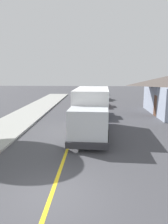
% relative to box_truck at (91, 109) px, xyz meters
% --- Properties ---
extents(ground_plane, '(120.00, 120.00, 0.00)m').
position_rel_box_truck_xyz_m(ground_plane, '(-1.33, -7.96, -1.77)').
color(ground_plane, '#424247').
extents(centre_line_yellow, '(0.16, 56.00, 0.01)m').
position_rel_box_truck_xyz_m(centre_line_yellow, '(-1.33, 2.04, -1.76)').
color(centre_line_yellow, gold).
rests_on(centre_line_yellow, ground).
extents(box_truck, '(2.74, 7.29, 3.20)m').
position_rel_box_truck_xyz_m(box_truck, '(0.00, 0.00, 0.00)').
color(box_truck, white).
rests_on(box_truck, ground).
extents(parked_car_near, '(1.93, 4.45, 1.67)m').
position_rel_box_truck_xyz_m(parked_car_near, '(0.48, 6.04, -0.97)').
color(parked_car_near, '#2D4793').
rests_on(parked_car_near, ground).
extents(parked_car_mid, '(1.95, 4.46, 1.67)m').
position_rel_box_truck_xyz_m(parked_car_mid, '(0.59, 12.58, -0.97)').
color(parked_car_mid, maroon).
rests_on(parked_car_mid, ground).
extents(parked_car_far, '(1.86, 4.43, 1.67)m').
position_rel_box_truck_xyz_m(parked_car_far, '(1.14, 19.20, -0.97)').
color(parked_car_far, black).
rests_on(parked_car_far, ground).
extents(parked_car_furthest, '(1.87, 4.43, 1.67)m').
position_rel_box_truck_xyz_m(parked_car_furthest, '(0.76, 26.54, -0.97)').
color(parked_car_furthest, '#4C564C').
rests_on(parked_car_furthest, ground).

